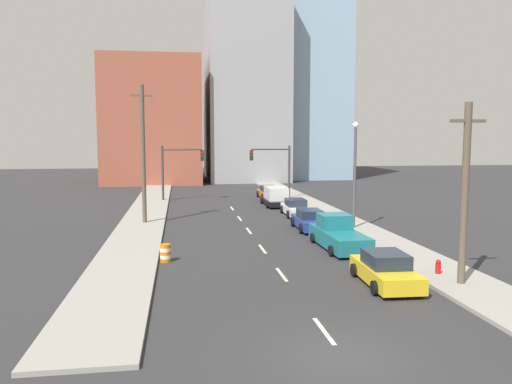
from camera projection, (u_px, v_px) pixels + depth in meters
ground_plane at (343, 356)px, 14.96m from camera, size 200.00×200.00×0.00m
sidewalk_left at (156, 193)px, 58.89m from camera, size 3.39×91.73×0.17m
sidewalk_right at (283, 191)px, 61.19m from camera, size 3.39×91.73×0.17m
lane_stripe_at_2m at (324, 331)px, 16.92m from camera, size 0.16×2.40×0.01m
lane_stripe_at_9m at (282, 274)px, 23.94m from camera, size 0.16×2.40×0.01m
lane_stripe_at_15m at (262, 249)px, 29.51m from camera, size 0.16×2.40×0.01m
lane_stripe_at_21m at (249, 231)px, 35.31m from camera, size 0.16×2.40×0.01m
lane_stripe_at_26m at (240, 218)px, 40.77m from camera, size 0.16×2.40×0.01m
lane_stripe_at_32m at (232, 208)px, 46.70m from camera, size 0.16×2.40×0.01m
building_brick_left at (153, 122)px, 75.05m from camera, size 14.00×16.00×18.08m
building_office_center at (243, 92)px, 80.59m from camera, size 12.00×20.00×27.93m
building_glass_right at (299, 88)px, 85.91m from camera, size 13.00×20.00×30.46m
traffic_signal_left at (175, 165)px, 51.76m from camera, size 4.40×0.35×5.78m
traffic_signal_right at (277, 164)px, 53.38m from camera, size 4.40×0.35×5.78m
utility_pole_right_near at (465, 193)px, 21.55m from camera, size 1.60×0.32×8.05m
utility_pole_left_mid at (143, 154)px, 37.41m from camera, size 1.60×0.32×10.49m
traffic_barrel at (165, 253)px, 26.35m from camera, size 0.56×0.56×0.95m
street_lamp at (355, 167)px, 35.35m from camera, size 0.44×0.44×7.66m
fire_hydrant at (438, 268)px, 23.50m from camera, size 0.26×0.26×0.84m
sedan_yellow at (385, 270)px, 22.21m from camera, size 2.34×4.69×1.48m
pickup_truck_teal at (338, 235)px, 29.73m from camera, size 2.42×5.94×1.94m
sedan_blue at (310, 220)px, 35.71m from camera, size 2.17×4.72×1.45m
sedan_white at (296, 208)px, 42.26m from camera, size 2.13×4.78×1.43m
box_truck_black at (276, 197)px, 48.38m from camera, size 2.39×5.48×1.86m
sedan_orange at (268, 193)px, 54.51m from camera, size 2.05×4.78×1.39m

